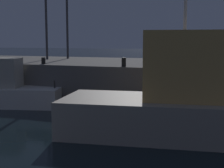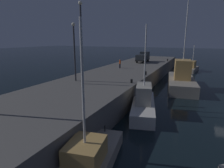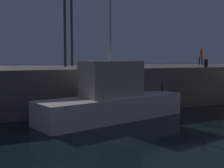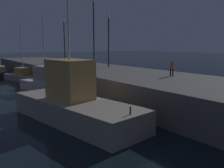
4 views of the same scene
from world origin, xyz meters
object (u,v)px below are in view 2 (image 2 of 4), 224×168
object	(u,v)px
lamp_post_central	(74,47)
fishing_boat_blue	(181,80)
fishing_trawler_red	(192,68)
lamp_post_east	(81,38)
bollard_central	(146,73)
dockworker	(120,63)
fishing_boat_orange	(143,103)
bollard_west	(167,60)
fishing_boat_white	(85,165)
bollard_east	(132,81)
utility_truck	(143,57)

from	to	relation	value
lamp_post_central	fishing_boat_blue	bearing A→B (deg)	-43.57
fishing_trawler_red	lamp_post_east	size ratio (longest dim) A/B	0.86
fishing_trawler_red	bollard_central	size ratio (longest dim) A/B	14.38
fishing_boat_blue	dockworker	xyz separation A→B (m)	(0.03, 10.98, 2.21)
fishing_boat_orange	bollard_west	distance (m)	28.59
bollard_central	fishing_trawler_red	bearing A→B (deg)	-13.26
fishing_boat_white	lamp_post_central	xyz separation A→B (m)	(11.82, 8.85, 6.25)
lamp_post_east	dockworker	distance (m)	14.44
fishing_boat_orange	bollard_east	size ratio (longest dim) A/B	20.85
fishing_boat_blue	dockworker	distance (m)	11.20
bollard_east	fishing_boat_blue	bearing A→B (deg)	-24.77
fishing_boat_blue	utility_truck	bearing A→B (deg)	41.44
dockworker	fishing_boat_orange	bearing A→B (deg)	-148.03
fishing_trawler_red	dockworker	xyz separation A→B (m)	(-19.16, 11.87, 2.76)
fishing_boat_blue	lamp_post_central	xyz separation A→B (m)	(-12.62, 12.01, 5.56)
fishing_boat_white	fishing_boat_orange	bearing A→B (deg)	-1.88
fishing_trawler_red	lamp_post_east	xyz separation A→B (m)	(-32.87, 11.09, 7.23)
fishing_trawler_red	bollard_east	size ratio (longest dim) A/B	17.88
fishing_boat_orange	dockworker	world-z (taller)	fishing_boat_orange
lamp_post_central	dockworker	size ratio (longest dim) A/B	4.44
lamp_post_central	bollard_east	size ratio (longest dim) A/B	16.02
lamp_post_east	fishing_boat_orange	bearing A→B (deg)	-85.56
fishing_boat_white	bollard_west	size ratio (longest dim) A/B	16.77
fishing_boat_white	bollard_west	xyz separation A→B (m)	(39.80, 1.55, 2.24)
dockworker	bollard_central	world-z (taller)	dockworker
utility_truck	dockworker	world-z (taller)	utility_truck
fishing_boat_orange	lamp_post_east	distance (m)	10.21
dockworker	bollard_central	xyz separation A→B (m)	(-4.91, -6.20, -0.65)
fishing_trawler_red	dockworker	world-z (taller)	fishing_trawler_red
fishing_trawler_red	utility_truck	distance (m)	13.73
lamp_post_east	lamp_post_central	xyz separation A→B (m)	(1.06, 1.80, -1.11)
fishing_trawler_red	fishing_boat_white	size ratio (longest dim) A/B	0.89
fishing_trawler_red	bollard_west	world-z (taller)	fishing_trawler_red
lamp_post_east	utility_truck	xyz separation A→B (m)	(24.62, -0.55, -4.20)
fishing_boat_blue	lamp_post_central	bearing A→B (deg)	136.43
utility_truck	fishing_boat_blue	bearing A→B (deg)	-138.56
fishing_boat_orange	utility_truck	world-z (taller)	fishing_boat_orange
fishing_boat_white	bollard_central	bearing A→B (deg)	4.75
dockworker	bollard_east	distance (m)	12.41
fishing_boat_blue	bollard_west	distance (m)	16.14
utility_truck	bollard_central	world-z (taller)	utility_truck
lamp_post_east	bollard_east	bearing A→B (deg)	-61.17
fishing_trawler_red	fishing_boat_white	bearing A→B (deg)	174.70
fishing_trawler_red	lamp_post_central	world-z (taller)	lamp_post_central
lamp_post_central	bollard_east	xyz separation A→B (m)	(1.81, -7.02, -4.06)
fishing_boat_orange	bollard_west	bearing A→B (deg)	3.87
fishing_boat_white	bollard_east	bearing A→B (deg)	7.66
lamp_post_east	bollard_central	distance (m)	11.53
lamp_post_east	utility_truck	world-z (taller)	lamp_post_east
lamp_post_central	bollard_east	world-z (taller)	lamp_post_central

